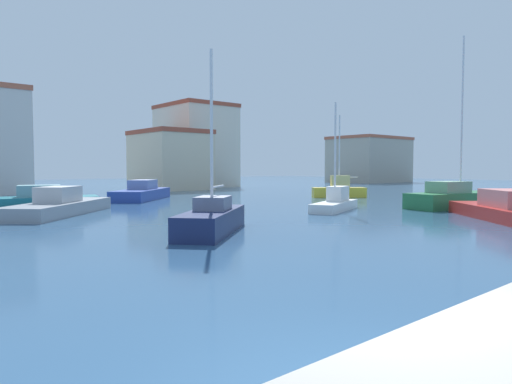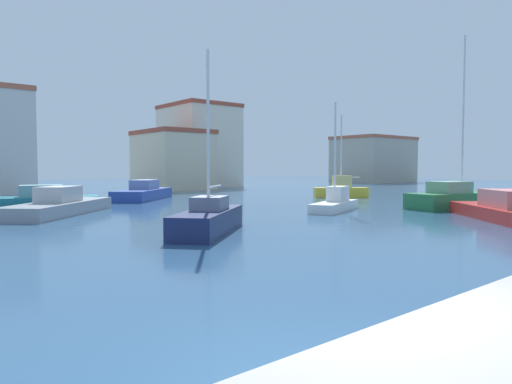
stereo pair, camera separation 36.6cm
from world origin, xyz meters
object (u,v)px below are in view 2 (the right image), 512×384
at_px(sailboat_navy_distant_north, 209,218).
at_px(sailboat_green_center_channel, 460,198).
at_px(sailboat_yellow_far_left, 341,190).
at_px(motorboat_grey_outer_mooring, 60,205).
at_px(motorboat_blue_far_right, 144,193).
at_px(motorboat_teal_mid_harbor, 34,198).
at_px(sailboat_white_distant_east, 335,202).
at_px(motorboat_red_behind_lamppost, 508,210).

bearing_deg(sailboat_navy_distant_north, sailboat_green_center_channel, -2.92).
bearing_deg(sailboat_yellow_far_left, motorboat_grey_outer_mooring, 178.55).
xyz_separation_m(motorboat_blue_far_right, sailboat_green_center_channel, (12.05, -20.14, 0.10)).
height_order(motorboat_teal_mid_harbor, motorboat_grey_outer_mooring, motorboat_grey_outer_mooring).
distance_m(sailboat_navy_distant_north, sailboat_green_center_channel, 18.57).
relative_size(sailboat_yellow_far_left, sailboat_green_center_channel, 0.65).
relative_size(motorboat_teal_mid_harbor, motorboat_grey_outer_mooring, 1.19).
xyz_separation_m(sailboat_white_distant_east, motorboat_red_behind_lamppost, (2.33, -8.87, 0.01)).
bearing_deg(motorboat_teal_mid_harbor, sailboat_yellow_far_left, -21.18).
xyz_separation_m(motorboat_blue_far_right, motorboat_grey_outer_mooring, (-8.84, -7.97, -0.06)).
distance_m(motorboat_blue_far_right, sailboat_navy_distant_north, 20.26).
bearing_deg(sailboat_green_center_channel, motorboat_blue_far_right, 120.90).
bearing_deg(motorboat_grey_outer_mooring, sailboat_green_center_channel, -30.21).
relative_size(motorboat_blue_far_right, motorboat_teal_mid_harbor, 0.79).
height_order(motorboat_blue_far_right, sailboat_green_center_channel, sailboat_green_center_channel).
bearing_deg(motorboat_blue_far_right, motorboat_teal_mid_harbor, 178.99).
bearing_deg(sailboat_white_distant_east, motorboat_red_behind_lamppost, -75.29).
distance_m(motorboat_grey_outer_mooring, sailboat_green_center_channel, 24.18).
relative_size(sailboat_white_distant_east, sailboat_green_center_channel, 0.59).
relative_size(motorboat_grey_outer_mooring, sailboat_green_center_channel, 0.72).
bearing_deg(sailboat_yellow_far_left, sailboat_navy_distant_north, -152.89).
relative_size(motorboat_grey_outer_mooring, motorboat_red_behind_lamppost, 1.00).
distance_m(sailboat_white_distant_east, motorboat_red_behind_lamppost, 9.17).
bearing_deg(motorboat_blue_far_right, sailboat_white_distant_east, -73.83).
height_order(sailboat_yellow_far_left, motorboat_red_behind_lamppost, sailboat_yellow_far_left).
bearing_deg(motorboat_grey_outer_mooring, sailboat_yellow_far_left, -1.45).
bearing_deg(motorboat_red_behind_lamppost, motorboat_blue_far_right, 105.65).
bearing_deg(sailboat_green_center_channel, motorboat_grey_outer_mooring, 149.79).
distance_m(motorboat_blue_far_right, sailboat_yellow_far_left, 16.65).
bearing_deg(sailboat_yellow_far_left, motorboat_teal_mid_harbor, 158.82).
xyz_separation_m(sailboat_yellow_far_left, motorboat_red_behind_lamppost, (-7.27, -16.47, -0.16)).
bearing_deg(sailboat_navy_distant_north, motorboat_teal_mid_harbor, 94.96).
relative_size(sailboat_white_distant_east, motorboat_teal_mid_harbor, 0.70).
bearing_deg(sailboat_navy_distant_north, motorboat_red_behind_lamppost, -23.37).
relative_size(sailboat_yellow_far_left, motorboat_red_behind_lamppost, 0.91).
distance_m(sailboat_yellow_far_left, motorboat_grey_outer_mooring, 23.14).
height_order(motorboat_grey_outer_mooring, sailboat_green_center_channel, sailboat_green_center_channel).
height_order(sailboat_yellow_far_left, sailboat_green_center_channel, sailboat_green_center_channel).
height_order(sailboat_white_distant_east, motorboat_red_behind_lamppost, sailboat_white_distant_east).
height_order(sailboat_navy_distant_north, motorboat_red_behind_lamppost, sailboat_navy_distant_north).
distance_m(sailboat_white_distant_east, motorboat_teal_mid_harbor, 20.75).
bearing_deg(sailboat_yellow_far_left, motorboat_blue_far_right, 149.09).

